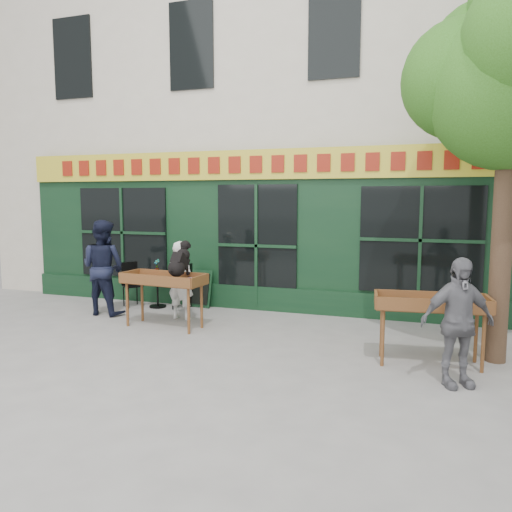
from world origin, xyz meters
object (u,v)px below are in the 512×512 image
object	(u,v)px
man_left	(103,267)
dog	(179,258)
book_cart_center	(164,282)
woman	(181,280)
bistro_table	(157,282)
book_cart_right	(431,307)
man_right	(457,322)

from	to	relation	value
man_left	dog	bearing A→B (deg)	166.62
book_cart_center	woman	world-z (taller)	woman
dog	bistro_table	xyz separation A→B (m)	(-1.30, 1.47, -0.75)
book_cart_center	woman	size ratio (longest dim) A/B	1.02
dog	book_cart_right	bearing A→B (deg)	-2.18
book_cart_right	bistro_table	world-z (taller)	book_cart_right
dog	book_cart_right	size ratio (longest dim) A/B	0.38
man_left	woman	bearing A→B (deg)	-172.99
book_cart_center	bistro_table	world-z (taller)	book_cart_center
woman	book_cart_center	bearing A→B (deg)	95.25
book_cart_right	bistro_table	distance (m)	5.85
dog	man_right	world-z (taller)	man_right
book_cart_right	man_right	size ratio (longest dim) A/B	0.96
book_cart_center	dog	size ratio (longest dim) A/B	2.58
dog	woman	distance (m)	0.95
book_cart_center	dog	bearing A→B (deg)	-2.88
woman	dog	bearing A→B (deg)	121.81
woman	bistro_table	bearing A→B (deg)	-33.61
book_cart_right	man_right	xyz separation A→B (m)	(0.30, -0.75, -0.01)
man_right	book_cart_right	bearing A→B (deg)	85.21
woman	man_right	bearing A→B (deg)	162.82
book_cart_center	book_cart_right	distance (m)	4.57
bistro_table	man_left	xyz separation A→B (m)	(-0.70, -0.90, 0.41)
book_cart_center	bistro_table	size ratio (longest dim) A/B	2.04
book_cart_center	bistro_table	distance (m)	1.73
book_cart_center	woman	bearing A→B (deg)	95.25
book_cart_center	man_left	distance (m)	1.74
book_cart_right	man_left	world-z (taller)	man_left
woman	bistro_table	distance (m)	1.24
book_cart_center	woman	xyz separation A→B (m)	(0.00, 0.65, -0.06)
woman	man_left	xyz separation A→B (m)	(-1.65, -0.13, 0.19)
dog	woman	world-z (taller)	dog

